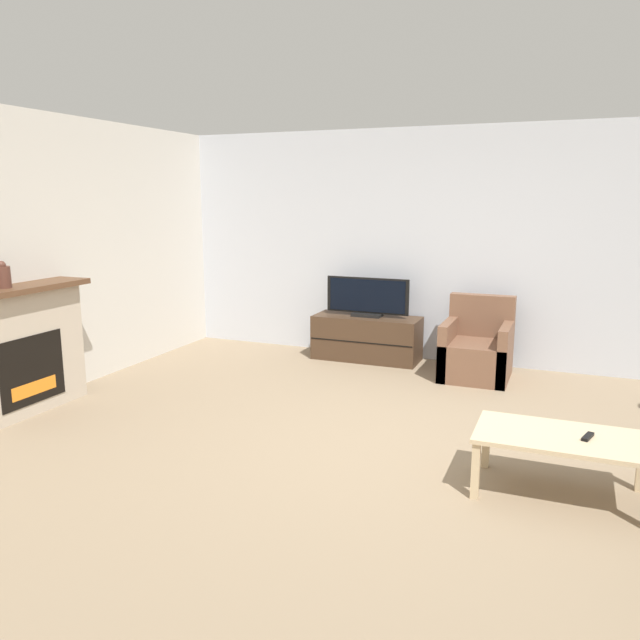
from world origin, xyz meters
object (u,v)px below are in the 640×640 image
Objects in this scene: remote at (588,437)px; coffee_table at (561,442)px; tv_stand at (367,338)px; tv at (367,299)px; mantel_vase_centre_left at (2,276)px; armchair at (477,351)px; fireplace at (18,350)px.

coffee_table is at bearing -160.02° from remote.
tv_stand is 3.60m from coffee_table.
tv_stand is at bearing 90.00° from tv.
tv is at bearing 146.76° from remote.
tv_stand is at bearing 53.70° from mantel_vase_centre_left.
mantel_vase_centre_left reaches higher than armchair.
remote is (4.66, 0.16, -0.17)m from fireplace.
remote is (4.64, 0.26, -0.84)m from mantel_vase_centre_left.
armchair is (1.33, -0.26, 0.02)m from tv_stand.
tv_stand is (2.28, 2.97, -0.33)m from fireplace.
tv is 1.16× the size of armchair.
remote is at bearing -49.75° from tv_stand.
tv is at bearing 168.97° from armchair.
tv reaches higher than remote.
fireplace is at bearing -127.46° from tv_stand.
tv_stand is at bearing 128.30° from coffee_table.
fireplace reaches higher than armchair.
fireplace is 4.67m from remote.
mantel_vase_centre_left is 1.49× the size of remote.
fireplace is 8.97× the size of remote.
mantel_vase_centre_left is 0.22× the size of coffee_table.
mantel_vase_centre_left is at bearing -80.87° from fireplace.
armchair is at bearing 128.96° from remote.
remote is (2.38, -2.81, -0.32)m from tv.
tv_stand is 1.46× the size of armchair.
mantel_vase_centre_left is at bearing -126.30° from tv_stand.
fireplace reaches higher than tv_stand.
fireplace is 3.76m from tv_stand.
armchair is at bearing 38.13° from mantel_vase_centre_left.
fireplace is 1.39× the size of tv.
fireplace is at bearing 99.13° from mantel_vase_centre_left.
tv_stand is (2.26, 3.08, -1.00)m from mantel_vase_centre_left.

